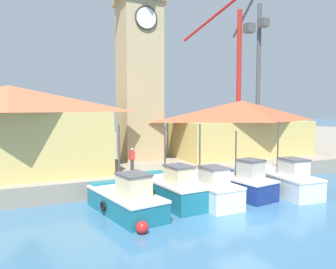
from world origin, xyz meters
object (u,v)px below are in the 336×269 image
fishing_boat_left_outer (171,189)px  fishing_boat_mid_left (242,184)px  dock_worker_along_quay (132,160)px  fishing_boat_center (284,181)px  clock_tower (139,58)px  dock_worker_near_tower (79,164)px  warehouse_right (241,127)px  fishing_boat_far_left (126,200)px  port_crane_far (236,91)px  port_crane_near (257,86)px  warehouse_left (10,129)px  mooring_buoy (142,227)px  fishing_boat_left_inner (206,189)px

fishing_boat_left_outer → fishing_boat_mid_left: size_ratio=1.21×
fishing_boat_left_outer → dock_worker_along_quay: bearing=102.0°
fishing_boat_center → fishing_boat_mid_left: bearing=170.6°
fishing_boat_left_outer → fishing_boat_center: size_ratio=1.01×
fishing_boat_left_outer → fishing_boat_center: fishing_boat_center is taller
dock_worker_along_quay → clock_tower: bearing=65.2°
clock_tower → dock_worker_near_tower: (-5.94, -5.76, -7.49)m
dock_worker_near_tower → warehouse_right: bearing=15.2°
clock_tower → dock_worker_along_quay: bearing=-114.8°
fishing_boat_far_left → fishing_boat_center: (10.18, -0.31, 0.08)m
fishing_boat_far_left → clock_tower: bearing=66.4°
fishing_boat_far_left → port_crane_far: bearing=41.1°
port_crane_far → dock_worker_near_tower: port_crane_far is taller
warehouse_right → port_crane_near: 15.42m
fishing_boat_mid_left → warehouse_left: bearing=149.4°
fishing_boat_center → warehouse_left: bearing=152.9°
fishing_boat_left_outer → port_crane_far: 23.28m
mooring_buoy → clock_tower: bearing=70.4°
clock_tower → port_crane_far: bearing=23.3°
fishing_boat_far_left → dock_worker_near_tower: size_ratio=3.37×
mooring_buoy → fishing_boat_left_outer: bearing=49.3°
fishing_boat_far_left → fishing_boat_left_outer: 2.94m
fishing_boat_left_inner → warehouse_right: warehouse_right is taller
warehouse_left → dock_worker_near_tower: size_ratio=7.49×
clock_tower → warehouse_left: (-9.68, -2.58, -5.45)m
fishing_boat_mid_left → mooring_buoy: size_ratio=8.09×
fishing_boat_far_left → dock_worker_near_tower: (-1.50, 4.41, 1.23)m
fishing_boat_left_inner → dock_worker_near_tower: 7.67m
fishing_boat_left_outer → mooring_buoy: 4.69m
fishing_boat_left_inner → warehouse_right: (8.92, 8.45, 2.88)m
clock_tower → warehouse_right: clock_tower is taller
port_crane_near → mooring_buoy: port_crane_near is taller
fishing_boat_center → dock_worker_near_tower: bearing=158.0°
fishing_boat_mid_left → clock_tower: clock_tower is taller
mooring_buoy → port_crane_near: bearing=41.9°
clock_tower → dock_worker_near_tower: clock_tower is taller
port_crane_near → dock_worker_along_quay: port_crane_near is taller
port_crane_near → mooring_buoy: size_ratio=37.58×
dock_worker_near_tower → fishing_boat_far_left: bearing=-71.2°
fishing_boat_mid_left → warehouse_right: size_ratio=0.34×
fishing_boat_left_inner → port_crane_far: 22.51m
warehouse_left → dock_worker_near_tower: (3.74, -3.18, -2.03)m
warehouse_left → dock_worker_along_quay: (7.21, -2.75, -2.03)m
fishing_boat_left_inner → fishing_boat_center: size_ratio=0.96×
fishing_boat_far_left → fishing_boat_left_inner: 4.71m
port_crane_far → fishing_boat_mid_left: bearing=-125.3°
fishing_boat_far_left → fishing_boat_left_outer: (2.85, 0.71, 0.07)m
fishing_boat_left_outer → dock_worker_along_quay: (-0.88, 4.13, 1.16)m
fishing_boat_left_outer → mooring_buoy: (-3.04, -3.54, -0.53)m
fishing_boat_mid_left → fishing_boat_left_outer: bearing=173.0°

